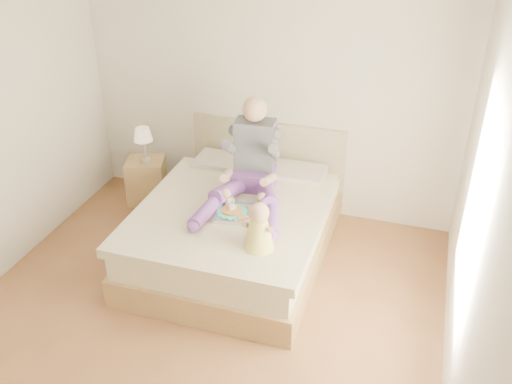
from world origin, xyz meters
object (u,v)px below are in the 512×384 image
(baby, at_px, (259,229))
(adult, at_px, (251,168))
(nightstand, at_px, (147,180))
(tray, at_px, (242,211))
(bed, at_px, (238,225))

(baby, bearing_deg, adult, 113.81)
(nightstand, relative_size, adult, 0.44)
(baby, bearing_deg, tray, 125.76)
(adult, relative_size, tray, 2.25)
(adult, xyz_separation_m, tray, (0.04, -0.38, -0.25))
(bed, bearing_deg, adult, 60.96)
(bed, relative_size, nightstand, 4.28)
(adult, relative_size, baby, 2.76)
(bed, xyz_separation_m, tray, (0.13, -0.23, 0.32))
(nightstand, bearing_deg, baby, -54.69)
(tray, distance_m, baby, 0.54)
(nightstand, distance_m, tray, 1.75)
(bed, bearing_deg, nightstand, 153.93)
(adult, bearing_deg, bed, -124.66)
(nightstand, bearing_deg, bed, -43.90)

